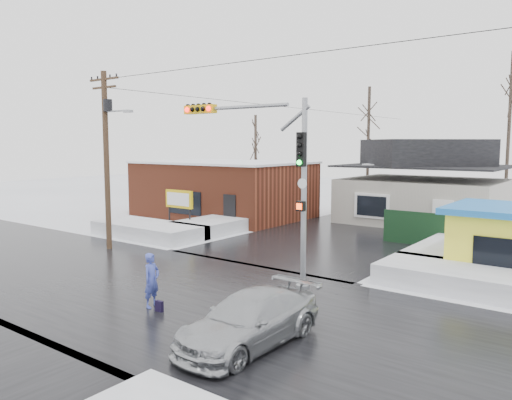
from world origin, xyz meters
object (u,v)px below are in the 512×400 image
Objects in this scene: kiosk at (509,241)px; pedestrian at (152,281)px; traffic_signal at (268,167)px; car at (250,320)px; marquee_sign at (179,200)px; utility_pole at (107,150)px.

pedestrian is (-8.62, -11.41, -0.56)m from kiosk.
car is at bearing -59.08° from traffic_signal.
kiosk is (18.50, 0.50, -0.46)m from marquee_sign.
utility_pole is 18.95m from kiosk.
marquee_sign is 0.55× the size of kiosk.
utility_pole is 15.04m from car.
car is at bearing -38.51° from marquee_sign.
kiosk is at bearing 1.55° from marquee_sign.
utility_pole is 3.53× the size of marquee_sign.
pedestrian is (8.81, -4.91, -4.21)m from utility_pole.
traffic_signal is 10.39m from utility_pole.
pedestrian reaches higher than car.
kiosk is at bearing 44.84° from traffic_signal.
car is (-4.13, -11.94, -0.77)m from kiosk.
pedestrian is at bearing -47.84° from marquee_sign.
marquee_sign is at bearing 150.28° from traffic_signal.
utility_pole is 6.87m from marquee_sign.
kiosk is 12.65m from car.
marquee_sign is at bearing 33.95° from pedestrian.
car is at bearing -22.25° from utility_pole.
traffic_signal reaches higher than marquee_sign.
marquee_sign is 0.54× the size of car.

